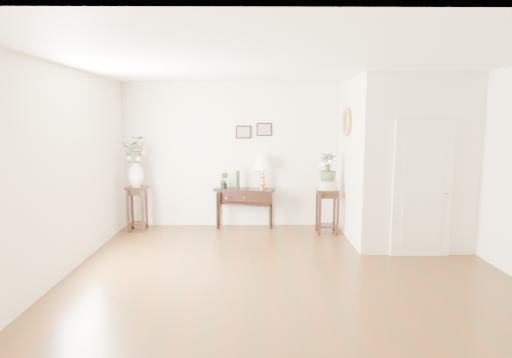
{
  "coord_description": "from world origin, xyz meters",
  "views": [
    {
      "loc": [
        -0.49,
        -5.6,
        2.09
      ],
      "look_at": [
        -0.42,
        1.3,
        1.13
      ],
      "focal_mm": 30.0,
      "sensor_mm": 36.0,
      "label": 1
    }
  ],
  "objects_px": {
    "console_table": "(244,208)",
    "plant_stand_a": "(137,209)",
    "plant_stand_b": "(327,211)",
    "table_lamp": "(263,171)"
  },
  "relations": [
    {
      "from": "console_table",
      "to": "plant_stand_b",
      "type": "relative_size",
      "value": 1.4
    },
    {
      "from": "console_table",
      "to": "plant_stand_a",
      "type": "bearing_deg",
      "value": -155.11
    },
    {
      "from": "plant_stand_a",
      "to": "plant_stand_b",
      "type": "xyz_separation_m",
      "value": [
        3.55,
        -0.19,
        -0.01
      ]
    },
    {
      "from": "table_lamp",
      "to": "plant_stand_a",
      "type": "distance_m",
      "value": 2.48
    },
    {
      "from": "table_lamp",
      "to": "plant_stand_a",
      "type": "height_order",
      "value": "table_lamp"
    },
    {
      "from": "plant_stand_b",
      "to": "plant_stand_a",
      "type": "bearing_deg",
      "value": 176.86
    },
    {
      "from": "table_lamp",
      "to": "plant_stand_a",
      "type": "xyz_separation_m",
      "value": [
        -2.37,
        -0.26,
        -0.69
      ]
    },
    {
      "from": "console_table",
      "to": "plant_stand_a",
      "type": "height_order",
      "value": "plant_stand_a"
    },
    {
      "from": "plant_stand_b",
      "to": "table_lamp",
      "type": "bearing_deg",
      "value": 158.93
    },
    {
      "from": "console_table",
      "to": "plant_stand_a",
      "type": "xyz_separation_m",
      "value": [
        -2.01,
        -0.26,
        0.04
      ]
    }
  ]
}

